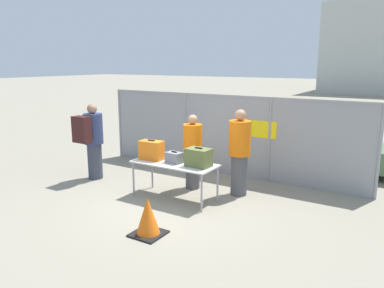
{
  "coord_description": "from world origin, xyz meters",
  "views": [
    {
      "loc": [
        4.07,
        -5.9,
        2.75
      ],
      "look_at": [
        -0.02,
        0.72,
        1.05
      ],
      "focal_mm": 35.0,
      "sensor_mm": 36.0,
      "label": 1
    }
  ],
  "objects": [
    {
      "name": "suitcase_grey",
      "position": [
        -0.07,
        0.12,
        0.88
      ],
      "size": [
        0.35,
        0.27,
        0.24
      ],
      "color": "slate",
      "rests_on": "inspection_table"
    },
    {
      "name": "suitcase_orange",
      "position": [
        -0.63,
        0.1,
        0.96
      ],
      "size": [
        0.51,
        0.31,
        0.42
      ],
      "color": "orange",
      "rests_on": "inspection_table"
    },
    {
      "name": "fence_section",
      "position": [
        0.01,
        2.24,
        1.04
      ],
      "size": [
        6.96,
        0.07,
        1.99
      ],
      "color": "gray",
      "rests_on": "ground_plane"
    },
    {
      "name": "utility_trailer",
      "position": [
        2.59,
        4.08,
        0.42
      ],
      "size": [
        3.59,
        2.17,
        0.71
      ],
      "color": "#4C6B47",
      "rests_on": "ground_plane"
    },
    {
      "name": "traffic_cone",
      "position": [
        0.49,
        -1.47,
        0.3
      ],
      "size": [
        0.51,
        0.51,
        0.64
      ],
      "color": "black",
      "rests_on": "ground_plane"
    },
    {
      "name": "traveler_hooded",
      "position": [
        -2.49,
        0.21,
        1.0
      ],
      "size": [
        0.45,
        0.69,
        1.81
      ],
      "rotation": [
        0.0,
        0.0,
        0.04
      ],
      "color": "#383D4C",
      "rests_on": "ground_plane"
    },
    {
      "name": "inspection_table",
      "position": [
        -0.07,
        0.12,
        0.71
      ],
      "size": [
        1.77,
        0.76,
        0.77
      ],
      "color": "#B2B2AD",
      "rests_on": "ground_plane"
    },
    {
      "name": "security_worker_far",
      "position": [
        0.94,
        1.05,
        0.94
      ],
      "size": [
        0.45,
        0.45,
        1.82
      ],
      "rotation": [
        0.0,
        0.0,
        2.91
      ],
      "color": "#4C4C51",
      "rests_on": "ground_plane"
    },
    {
      "name": "ground_plane",
      "position": [
        0.0,
        0.0,
        0.0
      ],
      "size": [
        120.0,
        120.0,
        0.0
      ],
      "primitive_type": "plane",
      "color": "gray"
    },
    {
      "name": "suitcase_olive",
      "position": [
        0.48,
        0.15,
        0.94
      ],
      "size": [
        0.48,
        0.35,
        0.38
      ],
      "color": "#566033",
      "rests_on": "inspection_table"
    },
    {
      "name": "security_worker_near",
      "position": [
        -0.11,
        0.89,
        0.85
      ],
      "size": [
        0.41,
        0.41,
        1.65
      ],
      "rotation": [
        0.0,
        0.0,
        3.31
      ],
      "color": "#4C4C51",
      "rests_on": "ground_plane"
    }
  ]
}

